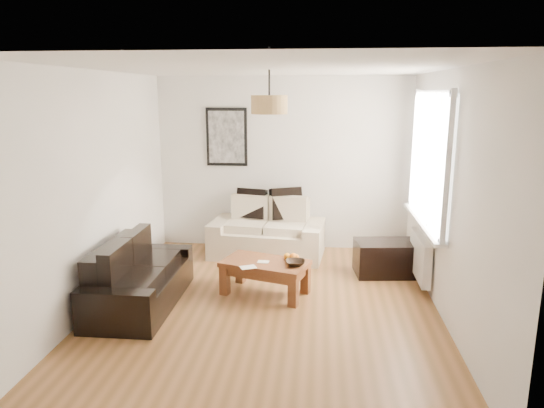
# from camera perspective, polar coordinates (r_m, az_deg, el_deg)

# --- Properties ---
(floor) EXTENTS (4.50, 4.50, 0.00)m
(floor) POSITION_cam_1_polar(r_m,az_deg,el_deg) (5.68, -0.62, -11.76)
(floor) COLOR brown
(floor) RESTS_ON ground
(ceiling) EXTENTS (3.80, 4.50, 0.00)m
(ceiling) POSITION_cam_1_polar(r_m,az_deg,el_deg) (5.17, -0.69, 15.47)
(ceiling) COLOR white
(ceiling) RESTS_ON floor
(wall_back) EXTENTS (3.80, 0.04, 2.60)m
(wall_back) POSITION_cam_1_polar(r_m,az_deg,el_deg) (7.48, 1.27, 4.67)
(wall_back) COLOR silver
(wall_back) RESTS_ON floor
(wall_front) EXTENTS (3.80, 0.04, 2.60)m
(wall_front) POSITION_cam_1_polar(r_m,az_deg,el_deg) (3.12, -5.28, -7.13)
(wall_front) COLOR silver
(wall_front) RESTS_ON floor
(wall_left) EXTENTS (0.04, 4.50, 2.60)m
(wall_left) POSITION_cam_1_polar(r_m,az_deg,el_deg) (5.79, -19.68, 1.51)
(wall_left) COLOR silver
(wall_left) RESTS_ON floor
(wall_right) EXTENTS (0.04, 4.50, 2.60)m
(wall_right) POSITION_cam_1_polar(r_m,az_deg,el_deg) (5.40, 19.81, 0.73)
(wall_right) COLOR silver
(wall_right) RESTS_ON floor
(window_bay) EXTENTS (0.14, 1.90, 1.60)m
(window_bay) POSITION_cam_1_polar(r_m,az_deg,el_deg) (6.11, 17.89, 5.06)
(window_bay) COLOR white
(window_bay) RESTS_ON wall_right
(radiator) EXTENTS (0.10, 0.90, 0.52)m
(radiator) POSITION_cam_1_polar(r_m,az_deg,el_deg) (6.37, 16.78, -5.85)
(radiator) COLOR white
(radiator) RESTS_ON wall_right
(poster) EXTENTS (0.62, 0.04, 0.87)m
(poster) POSITION_cam_1_polar(r_m,az_deg,el_deg) (7.51, -5.27, 7.74)
(poster) COLOR black
(poster) RESTS_ON wall_back
(pendant_shade) EXTENTS (0.40, 0.40, 0.20)m
(pendant_shade) POSITION_cam_1_polar(r_m,az_deg,el_deg) (5.46, -0.32, 11.45)
(pendant_shade) COLOR tan
(pendant_shade) RESTS_ON ceiling
(loveseat_cream) EXTENTS (1.70, 1.04, 0.80)m
(loveseat_cream) POSITION_cam_1_polar(r_m,az_deg,el_deg) (7.22, -0.56, -2.90)
(loveseat_cream) COLOR beige
(loveseat_cream) RESTS_ON floor
(sofa_leather) EXTENTS (0.80, 1.64, 0.71)m
(sofa_leather) POSITION_cam_1_polar(r_m,az_deg,el_deg) (5.80, -15.05, -7.91)
(sofa_leather) COLOR black
(sofa_leather) RESTS_ON floor
(coffee_table) EXTENTS (1.12, 0.82, 0.41)m
(coffee_table) POSITION_cam_1_polar(r_m,az_deg,el_deg) (5.93, -0.79, -8.50)
(coffee_table) COLOR brown
(coffee_table) RESTS_ON floor
(ottoman) EXTENTS (0.83, 0.59, 0.45)m
(ottoman) POSITION_cam_1_polar(r_m,az_deg,el_deg) (6.70, 13.00, -6.11)
(ottoman) COLOR black
(ottoman) RESTS_ON floor
(cushion_left) EXTENTS (0.46, 0.23, 0.44)m
(cushion_left) POSITION_cam_1_polar(r_m,az_deg,el_deg) (7.36, -2.40, 0.06)
(cushion_left) COLOR black
(cushion_left) RESTS_ON loveseat_cream
(cushion_right) EXTENTS (0.49, 0.32, 0.47)m
(cushion_right) POSITION_cam_1_polar(r_m,az_deg,el_deg) (7.30, 1.68, 0.06)
(cushion_right) COLOR black
(cushion_right) RESTS_ON loveseat_cream
(fruit_bowl) EXTENTS (0.24, 0.24, 0.06)m
(fruit_bowl) POSITION_cam_1_polar(r_m,az_deg,el_deg) (5.73, 2.74, -6.82)
(fruit_bowl) COLOR black
(fruit_bowl) RESTS_ON coffee_table
(orange_a) EXTENTS (0.10, 0.10, 0.09)m
(orange_a) POSITION_cam_1_polar(r_m,az_deg,el_deg) (5.89, 2.49, -6.14)
(orange_a) COLOR orange
(orange_a) RESTS_ON fruit_bowl
(orange_b) EXTENTS (0.07, 0.07, 0.07)m
(orange_b) POSITION_cam_1_polar(r_m,az_deg,el_deg) (5.88, 2.82, -6.16)
(orange_b) COLOR orange
(orange_b) RESTS_ON fruit_bowl
(orange_c) EXTENTS (0.10, 0.10, 0.08)m
(orange_c) POSITION_cam_1_polar(r_m,az_deg,el_deg) (5.90, 1.75, -6.09)
(orange_c) COLOR orange
(orange_c) RESTS_ON fruit_bowl
(papers) EXTENTS (0.21, 0.19, 0.01)m
(papers) POSITION_cam_1_polar(r_m,az_deg,el_deg) (5.66, -2.79, -7.33)
(papers) COLOR white
(papers) RESTS_ON coffee_table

